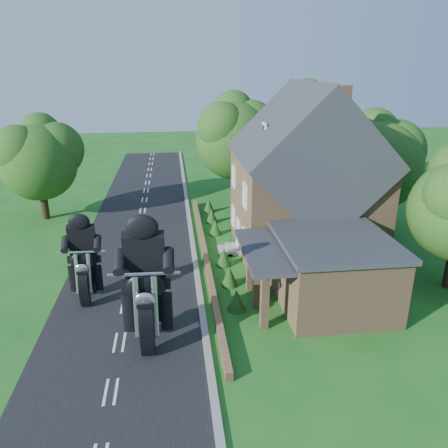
{
  "coord_description": "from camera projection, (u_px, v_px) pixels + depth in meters",
  "views": [
    {
      "loc": [
        2.52,
        -19.06,
        11.03
      ],
      "look_at": [
        5.24,
        3.43,
        2.8
      ],
      "focal_mm": 35.0,
      "sensor_mm": 36.0,
      "label": 1
    }
  ],
  "objects": [
    {
      "name": "tree_behind_house",
      "position": [
        313.0,
        128.0,
        35.8
      ],
      "size": [
        7.81,
        7.2,
        10.08
      ],
      "color": "black",
      "rests_on": "ground"
    },
    {
      "name": "annex",
      "position": [
        330.0,
        270.0,
        21.03
      ],
      "size": [
        7.05,
        5.94,
        3.44
      ],
      "color": "#8E6A48",
      "rests_on": "ground"
    },
    {
      "name": "shrub_f",
      "position": [
        209.0,
        206.0,
        34.74
      ],
      "size": [
        0.9,
        0.9,
        1.1
      ],
      "primitive_type": "cone",
      "color": "#153A12",
      "rests_on": "ground"
    },
    {
      "name": "house",
      "position": [
        304.0,
        182.0,
        26.57
      ],
      "size": [
        9.54,
        8.64,
        10.24
      ],
      "color": "#8E6A48",
      "rests_on": "ground"
    },
    {
      "name": "road",
      "position": [
        126.0,
        306.0,
        21.26
      ],
      "size": [
        7.0,
        80.0,
        0.02
      ],
      "primitive_type": "cube",
      "color": "black",
      "rests_on": "ground"
    },
    {
      "name": "shrub_e",
      "position": [
        212.0,
        216.0,
        32.41
      ],
      "size": [
        0.9,
        0.9,
        1.1
      ],
      "primitive_type": "cone",
      "color": "#153A12",
      "rests_on": "ground"
    },
    {
      "name": "tree_far_road",
      "position": [
        43.0,
        155.0,
        32.0
      ],
      "size": [
        6.08,
        5.6,
        7.84
      ],
      "color": "black",
      "rests_on": "ground"
    },
    {
      "name": "garden_wall",
      "position": [
        205.0,
        256.0,
        26.35
      ],
      "size": [
        0.3,
        22.0,
        0.4
      ],
      "primitive_type": "cube",
      "color": "#8E6A48",
      "rests_on": "ground"
    },
    {
      "name": "shrub_c",
      "position": [
        224.0,
        257.0,
        25.41
      ],
      "size": [
        0.9,
        0.9,
        1.1
      ],
      "primitive_type": "cone",
      "color": "#153A12",
      "rests_on": "ground"
    },
    {
      "name": "motorcycle_follow",
      "position": [
        88.0,
        288.0,
        21.56
      ],
      "size": [
        0.42,
        1.49,
        1.38
      ],
      "primitive_type": null,
      "rotation": [
        0.0,
        0.0,
        3.11
      ],
      "color": "black",
      "rests_on": "ground"
    },
    {
      "name": "tree_behind_left",
      "position": [
        239.0,
        134.0,
        36.21
      ],
      "size": [
        6.94,
        6.4,
        9.16
      ],
      "color": "black",
      "rests_on": "ground"
    },
    {
      "name": "tree_house_right",
      "position": [
        383.0,
        158.0,
        29.41
      ],
      "size": [
        6.51,
        6.0,
        8.4
      ],
      "color": "black",
      "rests_on": "ground"
    },
    {
      "name": "motorcycle_lead",
      "position": [
        149.0,
        326.0,
        18.09
      ],
      "size": [
        0.54,
        1.88,
        1.74
      ],
      "primitive_type": null,
      "rotation": [
        0.0,
        0.0,
        3.11
      ],
      "color": "black",
      "rests_on": "ground"
    },
    {
      "name": "shrub_d",
      "position": [
        215.0,
        227.0,
        30.07
      ],
      "size": [
        0.9,
        0.9,
        1.1
      ],
      "primitive_type": "cone",
      "color": "#153A12",
      "rests_on": "ground"
    },
    {
      "name": "shrub_a",
      "position": [
        236.0,
        300.0,
        20.74
      ],
      "size": [
        0.9,
        0.9,
        1.1
      ],
      "primitive_type": "cone",
      "color": "#153A12",
      "rests_on": "ground"
    },
    {
      "name": "shrub_b",
      "position": [
        230.0,
        276.0,
        23.08
      ],
      "size": [
        0.9,
        0.9,
        1.1
      ],
      "primitive_type": "cone",
      "color": "#153A12",
      "rests_on": "ground"
    },
    {
      "name": "ground",
      "position": [
        126.0,
        306.0,
        21.27
      ],
      "size": [
        120.0,
        120.0,
        0.0
      ],
      "primitive_type": "plane",
      "color": "#1A5A19",
      "rests_on": "ground"
    },
    {
      "name": "kerb",
      "position": [
        201.0,
        300.0,
        21.66
      ],
      "size": [
        0.3,
        80.0,
        0.12
      ],
      "primitive_type": "cube",
      "color": "gray",
      "rests_on": "ground"
    }
  ]
}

